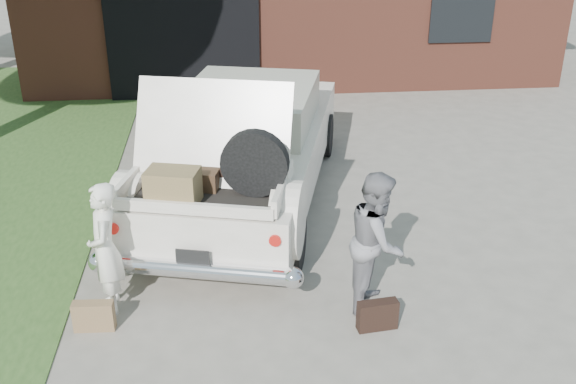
{
  "coord_description": "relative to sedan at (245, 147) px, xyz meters",
  "views": [
    {
      "loc": [
        -0.68,
        -6.39,
        4.39
      ],
      "look_at": [
        0.0,
        0.6,
        1.1
      ],
      "focal_mm": 42.0,
      "sensor_mm": 36.0,
      "label": 1
    }
  ],
  "objects": [
    {
      "name": "ground",
      "position": [
        0.42,
        -2.76,
        -0.84
      ],
      "size": [
        90.0,
        90.0,
        0.0
      ],
      "primitive_type": "plane",
      "color": "gray",
      "rests_on": "ground"
    },
    {
      "name": "sedan",
      "position": [
        0.0,
        0.0,
        0.0
      ],
      "size": [
        3.52,
        6.06,
        2.25
      ],
      "rotation": [
        0.0,
        0.0,
        -0.25
      ],
      "color": "white",
      "rests_on": "ground"
    },
    {
      "name": "woman_left",
      "position": [
        -1.61,
        -2.69,
        -0.08
      ],
      "size": [
        0.43,
        0.6,
        1.52
      ],
      "primitive_type": "imported",
      "rotation": [
        0.0,
        0.0,
        -1.44
      ],
      "color": "white",
      "rests_on": "ground"
    },
    {
      "name": "woman_right",
      "position": [
        1.32,
        -2.88,
        -0.03
      ],
      "size": [
        0.82,
        0.93,
        1.61
      ],
      "primitive_type": "imported",
      "rotation": [
        0.0,
        0.0,
        1.26
      ],
      "color": "gray",
      "rests_on": "ground"
    },
    {
      "name": "suitcase_left",
      "position": [
        -1.74,
        -3.07,
        -0.67
      ],
      "size": [
        0.44,
        0.16,
        0.33
      ],
      "primitive_type": "cube",
      "rotation": [
        0.0,
        0.0,
        -0.05
      ],
      "color": "olive",
      "rests_on": "ground"
    },
    {
      "name": "suitcase_right",
      "position": [
        1.26,
        -3.35,
        -0.67
      ],
      "size": [
        0.45,
        0.19,
        0.33
      ],
      "primitive_type": "cube",
      "rotation": [
        0.0,
        0.0,
        0.13
      ],
      "color": "black",
      "rests_on": "ground"
    }
  ]
}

